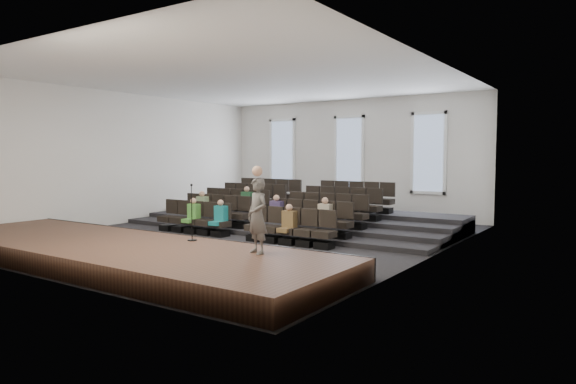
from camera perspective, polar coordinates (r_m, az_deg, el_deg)
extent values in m
plane|color=black|center=(16.68, -4.30, -4.90)|extent=(14.00, 14.00, 0.00)
cube|color=white|center=(16.65, -4.39, 12.38)|extent=(12.00, 14.00, 0.02)
cube|color=silver|center=(22.41, 6.87, 3.79)|extent=(12.00, 0.04, 5.00)
cube|color=silver|center=(11.80, -26.02, 3.19)|extent=(12.00, 0.04, 5.00)
cube|color=silver|center=(20.75, -17.53, 3.61)|extent=(0.04, 14.00, 5.00)
cube|color=silver|center=(13.59, 16.04, 3.50)|extent=(0.04, 14.00, 5.00)
cube|color=#482E1F|center=(13.08, -18.36, -6.48)|extent=(11.80, 3.60, 0.50)
cube|color=black|center=(14.21, -12.68, -5.54)|extent=(11.80, 0.06, 0.52)
cube|color=black|center=(18.53, 0.17, -3.76)|extent=(11.80, 4.80, 0.15)
cube|color=black|center=(18.95, 1.05, -3.35)|extent=(11.80, 3.75, 0.30)
cube|color=black|center=(19.38, 1.90, -2.97)|extent=(11.80, 2.70, 0.45)
cube|color=black|center=(19.82, 2.70, -2.60)|extent=(11.80, 1.65, 0.60)
cube|color=black|center=(18.33, -13.19, -3.87)|extent=(0.47, 0.43, 0.20)
cube|color=black|center=(18.29, -13.20, -2.91)|extent=(0.55, 0.50, 0.19)
cube|color=black|center=(18.39, -12.74, -1.58)|extent=(0.55, 0.08, 0.50)
cube|color=black|center=(17.90, -11.88, -4.04)|extent=(0.47, 0.43, 0.20)
cube|color=black|center=(17.86, -11.89, -3.06)|extent=(0.55, 0.50, 0.19)
cube|color=black|center=(17.96, -11.43, -1.69)|extent=(0.55, 0.08, 0.50)
cube|color=black|center=(17.48, -10.50, -4.22)|extent=(0.47, 0.43, 0.20)
cube|color=black|center=(17.44, -10.51, -3.21)|extent=(0.55, 0.50, 0.19)
cube|color=black|center=(17.54, -10.05, -1.81)|extent=(0.55, 0.08, 0.50)
cube|color=black|center=(17.07, -9.06, -4.40)|extent=(0.47, 0.43, 0.20)
cube|color=black|center=(17.03, -9.07, -3.37)|extent=(0.55, 0.50, 0.19)
cube|color=black|center=(17.13, -8.61, -1.94)|extent=(0.55, 0.08, 0.50)
cube|color=black|center=(16.67, -7.54, -4.59)|extent=(0.47, 0.43, 0.20)
cube|color=black|center=(16.63, -7.55, -3.53)|extent=(0.55, 0.50, 0.19)
cube|color=black|center=(16.73, -7.09, -2.06)|extent=(0.55, 0.08, 0.50)
cube|color=black|center=(15.76, -3.58, -5.06)|extent=(0.47, 0.43, 0.20)
cube|color=black|center=(15.71, -3.58, -3.95)|extent=(0.55, 0.50, 0.19)
cube|color=black|center=(15.82, -3.12, -2.39)|extent=(0.55, 0.08, 0.50)
cube|color=black|center=(15.40, -1.80, -5.27)|extent=(0.47, 0.43, 0.20)
cube|color=black|center=(15.35, -1.80, -4.13)|extent=(0.55, 0.50, 0.19)
cube|color=black|center=(15.47, -1.35, -2.53)|extent=(0.55, 0.08, 0.50)
cube|color=black|center=(15.06, 0.06, -5.48)|extent=(0.47, 0.43, 0.20)
cube|color=black|center=(15.02, 0.06, -4.31)|extent=(0.55, 0.50, 0.19)
cube|color=black|center=(15.13, 0.51, -2.68)|extent=(0.55, 0.08, 0.50)
cube|color=black|center=(14.74, 2.01, -5.69)|extent=(0.47, 0.43, 0.20)
cube|color=black|center=(14.69, 2.01, -4.50)|extent=(0.55, 0.50, 0.19)
cube|color=black|center=(14.81, 2.44, -2.83)|extent=(0.55, 0.08, 0.50)
cube|color=black|center=(14.44, 4.04, -5.90)|extent=(0.47, 0.43, 0.20)
cube|color=black|center=(14.39, 4.04, -4.69)|extent=(0.55, 0.50, 0.19)
cube|color=black|center=(14.51, 4.47, -2.98)|extent=(0.55, 0.08, 0.50)
cube|color=black|center=(19.04, -10.87, -3.09)|extent=(0.47, 0.43, 0.20)
cube|color=black|center=(19.00, -10.89, -2.16)|extent=(0.55, 0.50, 0.19)
cube|color=black|center=(19.11, -10.46, -0.89)|extent=(0.55, 0.08, 0.50)
cube|color=black|center=(18.62, -9.56, -3.23)|extent=(0.47, 0.43, 0.20)
cube|color=black|center=(18.58, -9.57, -2.29)|extent=(0.55, 0.50, 0.19)
cube|color=black|center=(18.70, -9.14, -0.98)|extent=(0.55, 0.08, 0.50)
cube|color=black|center=(18.22, -8.19, -3.38)|extent=(0.47, 0.43, 0.20)
cube|color=black|center=(18.18, -8.20, -2.41)|extent=(0.55, 0.50, 0.19)
cube|color=black|center=(18.29, -7.77, -1.08)|extent=(0.55, 0.08, 0.50)
cube|color=black|center=(17.82, -6.76, -3.53)|extent=(0.47, 0.43, 0.20)
cube|color=black|center=(17.78, -6.76, -2.54)|extent=(0.55, 0.50, 0.19)
cube|color=black|center=(17.90, -6.34, -1.18)|extent=(0.55, 0.08, 0.50)
cube|color=black|center=(17.44, -5.26, -3.69)|extent=(0.47, 0.43, 0.20)
cube|color=black|center=(17.40, -5.27, -2.68)|extent=(0.55, 0.50, 0.19)
cube|color=black|center=(17.52, -4.84, -1.28)|extent=(0.55, 0.08, 0.50)
cube|color=black|center=(16.57, -1.36, -4.08)|extent=(0.47, 0.43, 0.20)
cube|color=black|center=(16.53, -1.36, -3.02)|extent=(0.55, 0.50, 0.19)
cube|color=black|center=(16.65, -0.95, -1.54)|extent=(0.55, 0.08, 0.50)
cube|color=black|center=(16.23, 0.37, -4.25)|extent=(0.47, 0.43, 0.20)
cube|color=black|center=(16.19, 0.37, -3.16)|extent=(0.55, 0.50, 0.19)
cube|color=black|center=(16.32, 0.78, -1.66)|extent=(0.55, 0.08, 0.50)
cube|color=black|center=(15.91, 2.18, -4.42)|extent=(0.47, 0.43, 0.20)
cube|color=black|center=(15.87, 2.18, -3.31)|extent=(0.55, 0.50, 0.19)
cube|color=black|center=(16.00, 2.58, -1.78)|extent=(0.55, 0.08, 0.50)
cube|color=black|center=(15.61, 4.06, -4.59)|extent=(0.47, 0.43, 0.20)
cube|color=black|center=(15.56, 4.06, -3.47)|extent=(0.55, 0.50, 0.19)
cube|color=black|center=(15.70, 4.45, -1.90)|extent=(0.55, 0.08, 0.50)
cube|color=black|center=(15.32, 6.01, -4.77)|extent=(0.47, 0.43, 0.20)
cube|color=black|center=(15.28, 6.02, -3.62)|extent=(0.55, 0.50, 0.19)
cube|color=black|center=(15.41, 6.39, -2.02)|extent=(0.55, 0.08, 0.50)
cube|color=black|center=(19.77, -8.73, -2.36)|extent=(0.47, 0.42, 0.20)
cube|color=black|center=(19.74, -8.74, -1.47)|extent=(0.55, 0.50, 0.19)
cube|color=black|center=(19.86, -8.34, -0.25)|extent=(0.55, 0.08, 0.50)
cube|color=black|center=(19.37, -7.43, -2.48)|extent=(0.47, 0.42, 0.20)
cube|color=black|center=(19.34, -7.43, -1.57)|extent=(0.55, 0.50, 0.19)
cube|color=black|center=(19.46, -7.04, -0.32)|extent=(0.55, 0.08, 0.50)
cube|color=black|center=(18.98, -6.07, -2.61)|extent=(0.47, 0.42, 0.20)
cube|color=black|center=(18.95, -6.07, -1.67)|extent=(0.55, 0.50, 0.19)
cube|color=black|center=(19.07, -5.68, -0.40)|extent=(0.55, 0.08, 0.50)
cube|color=black|center=(18.60, -4.65, -2.73)|extent=(0.47, 0.42, 0.20)
cube|color=black|center=(18.57, -4.65, -1.78)|extent=(0.55, 0.50, 0.19)
cube|color=black|center=(18.70, -4.26, -0.48)|extent=(0.55, 0.08, 0.50)
cube|color=black|center=(18.24, -3.17, -2.86)|extent=(0.47, 0.42, 0.20)
cube|color=black|center=(18.20, -3.18, -1.89)|extent=(0.55, 0.50, 0.19)
cube|color=black|center=(18.33, -2.79, -0.56)|extent=(0.55, 0.08, 0.50)
cube|color=black|center=(17.41, 0.64, -3.19)|extent=(0.47, 0.42, 0.20)
cube|color=black|center=(17.37, 0.64, -2.17)|extent=(0.55, 0.50, 0.19)
cube|color=black|center=(17.51, 1.02, -0.78)|extent=(0.55, 0.08, 0.50)
cube|color=black|center=(17.09, 2.32, -3.33)|extent=(0.47, 0.42, 0.20)
cube|color=black|center=(17.05, 2.33, -2.29)|extent=(0.55, 0.50, 0.19)
cube|color=black|center=(17.19, 2.70, -0.87)|extent=(0.55, 0.08, 0.50)
cube|color=black|center=(16.78, 4.07, -3.47)|extent=(0.47, 0.42, 0.20)
cube|color=black|center=(16.75, 4.08, -2.42)|extent=(0.55, 0.50, 0.19)
cube|color=black|center=(16.89, 4.44, -0.97)|extent=(0.55, 0.08, 0.50)
cube|color=black|center=(16.50, 5.88, -3.61)|extent=(0.47, 0.42, 0.20)
cube|color=black|center=(16.46, 5.89, -2.54)|extent=(0.55, 0.50, 0.19)
cube|color=black|center=(16.60, 6.24, -1.06)|extent=(0.55, 0.08, 0.50)
cube|color=black|center=(16.23, 7.76, -3.76)|extent=(0.47, 0.42, 0.20)
cube|color=black|center=(16.19, 7.77, -2.67)|extent=(0.55, 0.50, 0.19)
cube|color=black|center=(16.33, 8.10, -1.17)|extent=(0.55, 0.08, 0.50)
cube|color=black|center=(20.53, -6.75, -1.69)|extent=(0.47, 0.42, 0.20)
cube|color=black|center=(20.51, -6.76, -0.82)|extent=(0.55, 0.50, 0.19)
cube|color=black|center=(20.63, -6.39, 0.35)|extent=(0.55, 0.08, 0.50)
cube|color=black|center=(20.15, -5.46, -1.79)|extent=(0.47, 0.42, 0.20)
cube|color=black|center=(20.12, -5.46, -0.91)|extent=(0.55, 0.50, 0.19)
cube|color=black|center=(20.25, -5.09, 0.29)|extent=(0.55, 0.08, 0.50)
cube|color=black|center=(19.78, -4.11, -1.89)|extent=(0.47, 0.42, 0.20)
cube|color=black|center=(19.75, -4.12, -0.99)|extent=(0.55, 0.50, 0.19)
cube|color=black|center=(19.88, -3.75, 0.23)|extent=(0.55, 0.08, 0.50)
cube|color=black|center=(19.41, -2.72, -1.99)|extent=(0.47, 0.42, 0.20)
cube|color=black|center=(19.38, -2.72, -1.08)|extent=(0.55, 0.50, 0.19)
cube|color=black|center=(19.52, -2.36, 0.16)|extent=(0.55, 0.08, 0.50)
cube|color=black|center=(19.06, -1.27, -2.10)|extent=(0.47, 0.42, 0.20)
cube|color=black|center=(19.03, -1.27, -1.17)|extent=(0.55, 0.50, 0.19)
cube|color=black|center=(19.17, -0.91, 0.09)|extent=(0.55, 0.08, 0.50)
cube|color=black|center=(18.27, 2.45, -2.37)|extent=(0.47, 0.42, 0.20)
cube|color=black|center=(18.24, 2.45, -1.41)|extent=(0.55, 0.50, 0.19)
cube|color=black|center=(18.38, 2.80, -0.08)|extent=(0.55, 0.08, 0.50)
cube|color=black|center=(17.97, 4.08, -2.49)|extent=(0.47, 0.42, 0.20)
cube|color=black|center=(17.93, 4.09, -1.50)|extent=(0.55, 0.50, 0.19)
cube|color=black|center=(18.08, 4.43, -0.16)|extent=(0.55, 0.08, 0.50)
cube|color=black|center=(17.68, 5.77, -2.61)|extent=(0.47, 0.42, 0.20)
cube|color=black|center=(17.64, 5.78, -1.61)|extent=(0.55, 0.50, 0.19)
cube|color=black|center=(17.79, 6.11, -0.24)|extent=(0.55, 0.08, 0.50)
cube|color=black|center=(17.40, 7.52, -2.73)|extent=(0.47, 0.42, 0.20)
cube|color=black|center=(17.37, 7.52, -1.71)|extent=(0.55, 0.50, 0.19)
cube|color=black|center=(17.52, 7.84, -0.32)|extent=(0.55, 0.08, 0.50)
cube|color=black|center=(17.15, 9.31, -2.85)|extent=(0.47, 0.42, 0.20)
cube|color=black|center=(17.11, 9.32, -1.82)|extent=(0.55, 0.50, 0.19)
cube|color=black|center=(17.27, 9.63, -0.40)|extent=(0.55, 0.08, 0.50)
cube|color=black|center=(21.32, -4.91, -1.06)|extent=(0.47, 0.42, 0.20)
cube|color=black|center=(21.30, -4.92, -0.23)|extent=(0.55, 0.50, 0.19)
cube|color=black|center=(21.43, -4.57, 0.90)|extent=(0.55, 0.08, 0.50)
cube|color=black|center=(20.95, -3.63, -1.14)|extent=(0.47, 0.42, 0.20)
cube|color=black|center=(20.93, -3.64, -0.29)|extent=(0.55, 0.50, 0.19)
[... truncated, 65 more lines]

